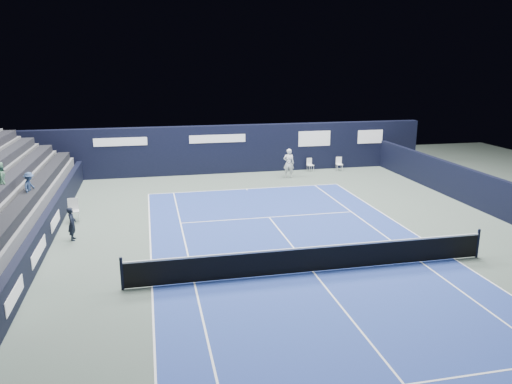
# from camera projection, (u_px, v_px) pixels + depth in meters

# --- Properties ---
(ground) EXTENTS (48.00, 48.00, 0.00)m
(ground) POSITION_uv_depth(u_px,v_px,m) (296.00, 251.00, 19.18)
(ground) COLOR #48554B
(ground) RESTS_ON ground
(court_surface) EXTENTS (10.97, 23.77, 0.01)m
(court_surface) POSITION_uv_depth(u_px,v_px,m) (313.00, 272.00, 17.29)
(court_surface) COLOR navy
(court_surface) RESTS_ON ground
(enclosure_wall_right) EXTENTS (0.30, 22.00, 1.80)m
(enclosure_wall_right) POSITION_uv_depth(u_px,v_px,m) (475.00, 189.00, 24.91)
(enclosure_wall_right) COLOR black
(enclosure_wall_right) RESTS_ON ground
(folding_chair_back_a) EXTENTS (0.44, 0.47, 0.86)m
(folding_chair_back_a) POSITION_uv_depth(u_px,v_px,m) (310.00, 162.00, 33.15)
(folding_chair_back_a) COLOR white
(folding_chair_back_a) RESTS_ON ground
(folding_chair_back_b) EXTENTS (0.43, 0.42, 0.90)m
(folding_chair_back_b) POSITION_uv_depth(u_px,v_px,m) (339.00, 163.00, 33.30)
(folding_chair_back_b) COLOR white
(folding_chair_back_b) RESTS_ON ground
(line_judge_chair) EXTENTS (0.52, 0.51, 1.05)m
(line_judge_chair) POSITION_uv_depth(u_px,v_px,m) (73.00, 208.00, 22.68)
(line_judge_chair) COLOR silver
(line_judge_chair) RESTS_ON ground
(line_judge) EXTENTS (0.33, 0.51, 1.38)m
(line_judge) POSITION_uv_depth(u_px,v_px,m) (72.00, 224.00, 20.26)
(line_judge) COLOR black
(line_judge) RESTS_ON ground
(court_markings) EXTENTS (11.03, 23.83, 0.00)m
(court_markings) POSITION_uv_depth(u_px,v_px,m) (313.00, 272.00, 17.29)
(court_markings) COLOR white
(court_markings) RESTS_ON court_surface
(tennis_net) EXTENTS (12.90, 0.10, 1.10)m
(tennis_net) POSITION_uv_depth(u_px,v_px,m) (314.00, 258.00, 17.16)
(tennis_net) COLOR black
(tennis_net) RESTS_ON ground
(back_sponsor_wall) EXTENTS (26.00, 0.63, 3.10)m
(back_sponsor_wall) POSITION_uv_depth(u_px,v_px,m) (232.00, 149.00, 32.49)
(back_sponsor_wall) COLOR black
(back_sponsor_wall) RESTS_ON ground
(side_barrier_left) EXTENTS (0.33, 22.00, 1.20)m
(side_barrier_left) POSITION_uv_depth(u_px,v_px,m) (51.00, 222.00, 20.82)
(side_barrier_left) COLOR black
(side_barrier_left) RESTS_ON ground
(tennis_player) EXTENTS (0.76, 0.92, 1.83)m
(tennis_player) POSITION_uv_depth(u_px,v_px,m) (289.00, 163.00, 31.18)
(tennis_player) COLOR silver
(tennis_player) RESTS_ON ground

